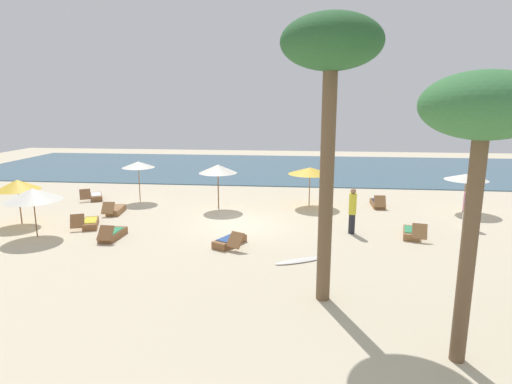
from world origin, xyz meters
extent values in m
plane|color=beige|center=(0.00, 0.00, 0.00)|extent=(60.00, 60.00, 0.00)
cube|color=#3D6075|center=(0.00, 17.00, 0.03)|extent=(48.00, 16.00, 0.06)
cylinder|color=brown|center=(-1.56, 2.84, 1.14)|extent=(0.06, 0.06, 2.28)
cone|color=silver|center=(-1.56, 2.84, 2.11)|extent=(1.96, 1.96, 0.43)
cylinder|color=olive|center=(10.87, 3.47, 0.96)|extent=(0.06, 0.06, 1.91)
cone|color=silver|center=(10.87, 3.47, 1.81)|extent=(2.08, 2.08, 0.31)
cylinder|color=brown|center=(-8.12, -2.59, 1.00)|extent=(0.05, 0.05, 2.00)
cone|color=silver|center=(-8.12, -2.59, 1.80)|extent=(2.25, 2.25, 0.50)
cylinder|color=olive|center=(3.15, 3.97, 1.02)|extent=(0.05, 0.05, 2.04)
cone|color=gold|center=(3.15, 3.97, 1.91)|extent=(2.29, 2.29, 0.35)
cylinder|color=olive|center=(-9.99, -0.85, 1.00)|extent=(0.06, 0.06, 2.00)
cone|color=gold|center=(-9.99, -0.85, 1.82)|extent=(1.93, 1.93, 0.46)
cylinder|color=olive|center=(-6.28, 4.14, 1.10)|extent=(0.05, 0.05, 2.19)
cone|color=silver|center=(-6.28, 4.14, 2.07)|extent=(1.79, 1.79, 0.34)
cube|color=olive|center=(7.27, -0.87, 0.14)|extent=(0.91, 1.59, 0.28)
cube|color=olive|center=(7.42, -1.55, 0.43)|extent=(0.65, 0.55, 0.57)
cube|color=#338C59|center=(7.27, -0.87, 0.30)|extent=(0.73, 1.14, 0.03)
cube|color=olive|center=(6.78, 4.30, 0.14)|extent=(0.61, 1.50, 0.28)
cube|color=olive|center=(6.78, 3.60, 0.43)|extent=(0.57, 0.44, 0.57)
cube|color=#26262D|center=(6.78, 4.30, 0.30)|extent=(0.51, 1.05, 0.03)
cube|color=brown|center=(-8.96, 4.31, 0.14)|extent=(1.24, 1.61, 0.28)
cube|color=brown|center=(-9.29, 3.70, 0.42)|extent=(0.73, 0.70, 0.53)
cube|color=white|center=(-8.96, 4.31, 0.30)|extent=(0.95, 1.17, 0.03)
cube|color=brown|center=(-6.64, -0.91, 0.14)|extent=(1.13, 1.62, 0.28)
cube|color=brown|center=(-6.91, -1.56, 0.43)|extent=(0.70, 0.64, 0.55)
cube|color=yellow|center=(-6.64, -0.91, 0.30)|extent=(0.87, 1.17, 0.03)
cube|color=brown|center=(-4.95, -2.37, 0.14)|extent=(0.66, 1.52, 0.28)
cube|color=brown|center=(-4.92, -3.07, 0.42)|extent=(0.59, 0.50, 0.54)
cube|color=#338C59|center=(-4.95, -2.37, 0.30)|extent=(0.55, 1.07, 0.03)
cube|color=olive|center=(-6.53, 1.50, 0.14)|extent=(0.78, 1.56, 0.28)
cube|color=olive|center=(-6.61, 0.81, 0.42)|extent=(0.63, 0.55, 0.54)
cube|color=brown|center=(-0.04, -2.75, 0.14)|extent=(1.23, 1.61, 0.28)
cube|color=brown|center=(0.29, -3.37, 0.42)|extent=(0.73, 0.70, 0.53)
cube|color=#2D4C8C|center=(-0.04, -2.75, 0.30)|extent=(0.94, 1.17, 0.03)
cylinder|color=#26262D|center=(4.86, -0.71, 0.42)|extent=(0.33, 0.33, 0.84)
cylinder|color=yellow|center=(4.86, -0.71, 1.28)|extent=(0.39, 0.39, 0.88)
sphere|color=#A37556|center=(4.86, -0.71, 1.83)|extent=(0.24, 0.24, 0.24)
cylinder|color=white|center=(9.99, 0.67, 0.38)|extent=(0.40, 0.40, 0.77)
cylinder|color=#D17299|center=(9.99, 0.67, 1.17)|extent=(0.47, 0.47, 0.80)
sphere|color=beige|center=(9.99, 0.67, 1.67)|extent=(0.22, 0.22, 0.22)
cylinder|color=brown|center=(3.35, -7.03, 3.25)|extent=(0.38, 0.38, 6.50)
ellipsoid|color=#285B2D|center=(3.35, -7.03, 6.95)|extent=(2.60, 2.60, 1.43)
cylinder|color=brown|center=(6.11, -9.68, 2.50)|extent=(0.32, 0.32, 4.99)
ellipsoid|color=#38753D|center=(6.11, -9.68, 5.41)|extent=(2.42, 2.42, 1.33)
ellipsoid|color=silver|center=(2.69, -4.21, 0.04)|extent=(1.86, 1.23, 0.07)
camera|label=1|loc=(2.65, -18.38, 5.49)|focal=29.90mm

